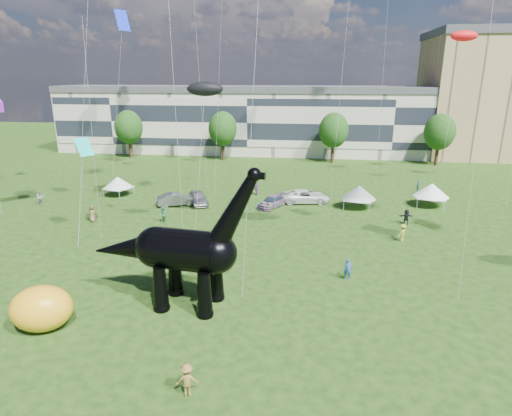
# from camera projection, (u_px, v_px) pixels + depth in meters

# --- Properties ---
(ground) EXTENTS (220.00, 220.00, 0.00)m
(ground) POSITION_uv_depth(u_px,v_px,m) (243.00, 316.00, 28.10)
(ground) COLOR #16330C
(ground) RESTS_ON ground
(terrace_row) EXTENTS (78.00, 11.00, 12.00)m
(terrace_row) POSITION_uv_depth(u_px,v_px,m) (251.00, 123.00, 85.98)
(terrace_row) COLOR beige
(terrace_row) RESTS_ON ground
(apartment_block) EXTENTS (28.00, 18.00, 22.00)m
(apartment_block) POSITION_uv_depth(u_px,v_px,m) (502.00, 98.00, 81.58)
(apartment_block) COLOR tan
(apartment_block) RESTS_ON ground
(tree_far_left) EXTENTS (5.20, 5.20, 9.44)m
(tree_far_left) POSITION_uv_depth(u_px,v_px,m) (128.00, 125.00, 80.01)
(tree_far_left) COLOR #382314
(tree_far_left) RESTS_ON ground
(tree_mid_left) EXTENTS (5.20, 5.20, 9.44)m
(tree_mid_left) POSITION_uv_depth(u_px,v_px,m) (223.00, 126.00, 77.85)
(tree_mid_left) COLOR #382314
(tree_mid_left) RESTS_ON ground
(tree_mid_right) EXTENTS (5.20, 5.20, 9.44)m
(tree_mid_right) POSITION_uv_depth(u_px,v_px,m) (334.00, 128.00, 75.45)
(tree_mid_right) COLOR #382314
(tree_mid_right) RESTS_ON ground
(tree_far_right) EXTENTS (5.20, 5.20, 9.44)m
(tree_far_right) POSITION_uv_depth(u_px,v_px,m) (440.00, 129.00, 73.30)
(tree_far_right) COLOR #382314
(tree_far_right) RESTS_ON ground
(dinosaur_sculpture) EXTENTS (12.62, 3.92, 10.27)m
(dinosaur_sculpture) POSITION_uv_depth(u_px,v_px,m) (180.00, 252.00, 28.59)
(dinosaur_sculpture) COLOR black
(dinosaur_sculpture) RESTS_ON ground
(car_silver) EXTENTS (3.74, 5.13, 1.62)m
(car_silver) POSITION_uv_depth(u_px,v_px,m) (198.00, 198.00, 52.26)
(car_silver) COLOR #A7A7AB
(car_silver) RESTS_ON ground
(car_grey) EXTENTS (5.00, 3.33, 1.56)m
(car_grey) POSITION_uv_depth(u_px,v_px,m) (177.00, 199.00, 51.76)
(car_grey) COLOR slate
(car_grey) RESTS_ON ground
(car_white) EXTENTS (6.15, 3.52, 1.62)m
(car_white) POSITION_uv_depth(u_px,v_px,m) (306.00, 196.00, 52.91)
(car_white) COLOR white
(car_white) RESTS_ON ground
(car_dark) EXTENTS (3.83, 4.93, 1.33)m
(car_dark) POSITION_uv_depth(u_px,v_px,m) (272.00, 202.00, 51.23)
(car_dark) COLOR #595960
(car_dark) RESTS_ON ground
(gazebo_near) EXTENTS (4.77, 4.77, 2.78)m
(gazebo_near) POSITION_uv_depth(u_px,v_px,m) (359.00, 192.00, 50.37)
(gazebo_near) COLOR white
(gazebo_near) RESTS_ON ground
(gazebo_far) EXTENTS (4.82, 4.82, 2.84)m
(gazebo_far) POSITION_uv_depth(u_px,v_px,m) (432.00, 190.00, 51.10)
(gazebo_far) COLOR white
(gazebo_far) RESTS_ON ground
(gazebo_left) EXTENTS (4.62, 4.62, 2.54)m
(gazebo_left) POSITION_uv_depth(u_px,v_px,m) (118.00, 182.00, 55.73)
(gazebo_left) COLOR silver
(gazebo_left) RESTS_ON ground
(inflatable_yellow) EXTENTS (4.35, 3.73, 2.88)m
(inflatable_yellow) POSITION_uv_depth(u_px,v_px,m) (42.00, 309.00, 26.30)
(inflatable_yellow) COLOR #F7AB1A
(inflatable_yellow) RESTS_ON ground
(visitors) EXTENTS (47.91, 42.00, 1.89)m
(visitors) POSITION_uv_depth(u_px,v_px,m) (234.00, 227.00, 42.07)
(visitors) COLOR olive
(visitors) RESTS_ON ground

